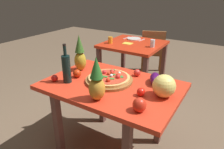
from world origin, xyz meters
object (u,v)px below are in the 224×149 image
(tomato_at_corner, at_px, (141,92))
(tomato_by_bottle, at_px, (55,78))
(napkin_folded, at_px, (128,43))
(dining_chair, at_px, (153,50))
(pineapple_left, at_px, (97,81))
(tomato_near_board, at_px, (137,73))
(drinking_glass_juice, at_px, (110,40))
(display_table, at_px, (112,94))
(bell_pepper, at_px, (139,105))
(knife_utensil, at_px, (142,40))
(wine_bottle, at_px, (66,68))
(dinner_plate, at_px, (134,39))
(pizza_board, at_px, (109,80))
(eggplant, at_px, (155,79))
(fork_utensil, at_px, (126,38))
(pineapple_right, at_px, (80,55))
(drinking_glass_water, at_px, (153,43))
(pizza, at_px, (109,77))
(tomato_beside_pepper, at_px, (77,73))
(melon, at_px, (164,86))
(background_table, at_px, (133,50))

(tomato_at_corner, distance_m, tomato_by_bottle, 0.81)
(napkin_folded, bearing_deg, dining_chair, 79.79)
(pineapple_left, height_order, tomato_near_board, pineapple_left)
(tomato_near_board, bearing_deg, drinking_glass_juice, 134.31)
(display_table, distance_m, pineapple_left, 0.38)
(bell_pepper, bearing_deg, knife_utensil, 113.98)
(dining_chair, xyz_separation_m, wine_bottle, (0.04, -2.23, 0.41))
(tomato_near_board, distance_m, dinner_plate, 1.50)
(pizza_board, bearing_deg, eggplant, 26.96)
(dinner_plate, bearing_deg, tomato_near_board, -62.43)
(dinner_plate, bearing_deg, fork_utensil, 180.00)
(fork_utensil, bearing_deg, pineapple_right, -74.30)
(pineapple_left, xyz_separation_m, drinking_glass_water, (-0.20, 1.62, -0.10))
(pizza_board, xyz_separation_m, napkin_folded, (-0.49, 1.27, -0.01))
(pizza, xyz_separation_m, knife_utensil, (-0.39, 1.58, -0.04))
(tomato_by_bottle, distance_m, fork_utensil, 1.86)
(pineapple_left, xyz_separation_m, tomato_near_board, (0.07, 0.57, -0.12))
(pizza_board, xyz_separation_m, bell_pepper, (0.44, -0.30, 0.04))
(eggplant, xyz_separation_m, knife_utensil, (-0.76, 1.39, -0.04))
(display_table, xyz_separation_m, dinner_plate, (-0.58, 1.61, 0.11))
(tomato_near_board, xyz_separation_m, fork_utensil, (-0.83, 1.33, -0.03))
(display_table, bearing_deg, tomato_beside_pepper, -172.37)
(melon, bearing_deg, tomato_by_bottle, -164.79)
(wine_bottle, distance_m, tomato_near_board, 0.67)
(pineapple_left, bearing_deg, tomato_at_corner, 40.94)
(eggplant, bearing_deg, tomato_near_board, 164.21)
(wine_bottle, xyz_separation_m, knife_utensil, (-0.07, 1.79, -0.13))
(drinking_glass_juice, bearing_deg, pineapple_left, -61.00)
(pizza_board, xyz_separation_m, tomato_at_corner, (0.36, -0.09, 0.02))
(fork_utensil, relative_size, napkin_folded, 1.29)
(dining_chair, relative_size, drinking_glass_water, 7.96)
(pizza_board, distance_m, tomato_by_bottle, 0.50)
(tomato_by_bottle, bearing_deg, bell_pepper, -2.28)
(pineapple_right, xyz_separation_m, knife_utensil, (0.01, 1.50, -0.16))
(background_table, distance_m, pineapple_right, 1.30)
(pizza, bearing_deg, tomato_at_corner, -14.54)
(drinking_glass_juice, xyz_separation_m, napkin_folded, (0.23, 0.12, -0.05))
(pineapple_left, relative_size, drinking_glass_water, 3.26)
(pizza_board, distance_m, fork_utensil, 1.71)
(pizza_board, height_order, fork_utensil, pizza_board)
(pizza_board, bearing_deg, fork_utensil, 113.02)
(bell_pepper, relative_size, eggplant, 0.54)
(tomato_by_bottle, height_order, drinking_glass_juice, drinking_glass_juice)
(eggplant, relative_size, napkin_folded, 1.43)
(pineapple_right, relative_size, fork_utensil, 2.05)
(fork_utensil, bearing_deg, tomato_by_bottle, -76.88)
(melon, xyz_separation_m, tomato_at_corner, (-0.15, -0.09, -0.06))
(background_table, xyz_separation_m, pineapple_right, (0.02, -1.27, 0.28))
(pizza, height_order, fork_utensil, pizza)
(drinking_glass_water, bearing_deg, pineapple_right, -104.14)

